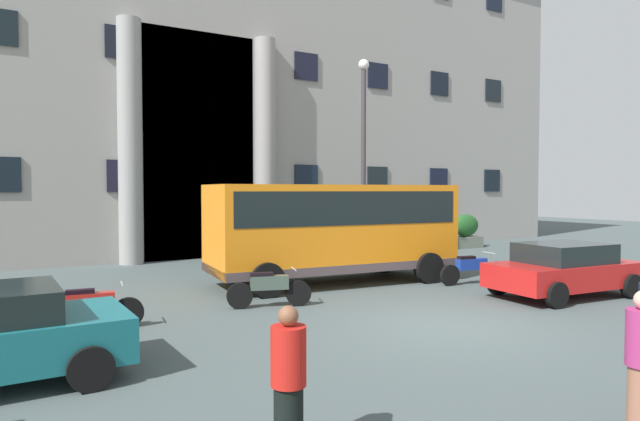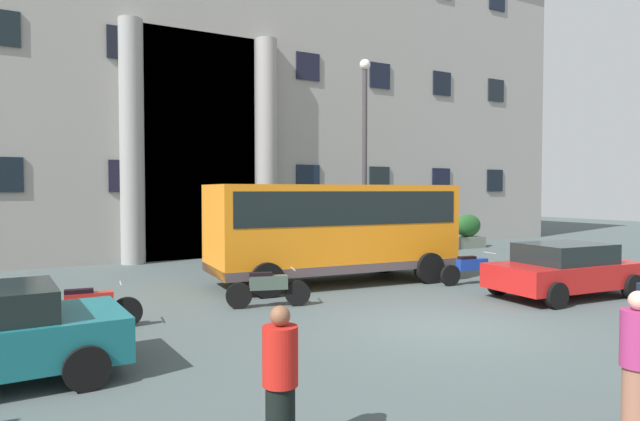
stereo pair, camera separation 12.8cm
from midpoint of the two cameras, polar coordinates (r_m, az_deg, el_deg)
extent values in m
cube|color=#455050|center=(11.31, 13.35, -12.15)|extent=(80.00, 64.00, 0.12)
cube|color=gray|center=(27.01, -13.23, 12.02)|extent=(38.47, 9.00, 14.76)
cube|color=black|center=(22.16, -12.22, 6.67)|extent=(4.53, 0.12, 8.98)
cylinder|color=gray|center=(21.21, -19.00, 6.80)|extent=(0.87, 0.87, 8.98)
cylinder|color=gray|center=(22.82, -5.45, 6.57)|extent=(0.87, 0.87, 8.98)
cube|color=black|center=(21.00, -30.10, 3.29)|extent=(1.13, 0.08, 1.18)
cube|color=black|center=(21.31, -19.68, 3.43)|extent=(1.13, 0.08, 1.18)
cube|color=black|center=(23.85, -1.11, 3.41)|extent=(1.13, 0.08, 1.18)
cube|color=black|center=(25.90, 6.41, 3.29)|extent=(1.13, 0.08, 1.18)
cube|color=black|center=(28.32, 12.74, 3.16)|extent=(1.13, 0.08, 1.18)
cube|color=black|center=(31.04, 18.02, 3.01)|extent=(1.13, 0.08, 1.18)
cube|color=black|center=(21.68, -30.35, 16.27)|extent=(1.13, 0.08, 1.18)
cube|color=black|center=(21.97, -19.85, 16.23)|extent=(1.13, 0.08, 1.18)
cube|color=black|center=(24.45, -1.12, 14.89)|extent=(1.13, 0.08, 1.18)
cube|color=black|center=(26.45, 6.46, 13.90)|extent=(1.13, 0.08, 1.18)
cube|color=black|center=(28.83, 12.83, 12.88)|extent=(1.13, 0.08, 1.18)
cube|color=black|center=(31.50, 18.13, 11.90)|extent=(1.13, 0.08, 1.18)
cube|color=orange|center=(15.84, 1.69, -1.69)|extent=(7.34, 2.96, 2.43)
cube|color=black|center=(15.82, 1.70, 0.37)|extent=(6.91, 2.96, 0.92)
cube|color=black|center=(17.69, 11.91, -0.14)|extent=(0.21, 2.04, 1.15)
cube|color=#4E4143|center=(15.95, 1.69, -5.61)|extent=(7.34, 3.00, 0.24)
cylinder|color=black|center=(18.25, 7.03, -5.02)|extent=(0.92, 0.35, 0.90)
cylinder|color=black|center=(16.26, 11.62, -5.93)|extent=(0.92, 0.35, 0.90)
cylinder|color=black|center=(16.16, -8.30, -5.96)|extent=(0.92, 0.35, 0.90)
cylinder|color=black|center=(13.88, -5.37, -7.29)|extent=(0.92, 0.35, 0.90)
cylinder|color=#95961C|center=(19.94, 9.58, -2.05)|extent=(0.08, 0.08, 2.55)
cube|color=yellow|center=(19.87, 9.65, 0.90)|extent=(0.44, 0.03, 0.60)
cube|color=slate|center=(26.60, 15.38, -3.23)|extent=(1.58, 0.80, 0.53)
ellipsoid|color=#1E5020|center=(26.54, 15.40, -1.54)|extent=(1.51, 0.72, 1.05)
cube|color=gray|center=(22.53, 5.52, -4.18)|extent=(1.95, 0.86, 0.49)
ellipsoid|color=#2C5E35|center=(22.45, 5.53, -2.19)|extent=(1.87, 0.77, 1.09)
cube|color=red|center=(15.25, 24.51, -6.15)|extent=(4.03, 2.10, 0.61)
cube|color=black|center=(15.19, 24.55, -4.09)|extent=(2.22, 1.76, 0.49)
cylinder|color=black|center=(16.88, 25.04, -6.27)|extent=(0.63, 0.24, 0.62)
cylinder|color=black|center=(15.79, 30.19, -6.94)|extent=(0.63, 0.24, 0.62)
cylinder|color=black|center=(14.95, 18.48, -7.25)|extent=(0.63, 0.24, 0.62)
cylinder|color=black|center=(13.71, 23.83, -8.17)|extent=(0.63, 0.24, 0.62)
cylinder|color=black|center=(10.08, -24.56, -11.90)|extent=(0.63, 0.22, 0.62)
cylinder|color=black|center=(8.27, -22.91, -15.00)|extent=(0.63, 0.22, 0.62)
cylinder|color=black|center=(12.89, -2.08, -8.69)|extent=(0.60, 0.27, 0.60)
cylinder|color=black|center=(12.72, -8.24, -8.86)|extent=(0.61, 0.29, 0.60)
cube|color=#404E44|center=(12.74, -5.14, -7.55)|extent=(0.91, 0.48, 0.32)
cube|color=black|center=(12.69, -5.96, -6.77)|extent=(0.56, 0.34, 0.12)
cylinder|color=#A5A5A8|center=(12.78, -2.57, -6.15)|extent=(0.19, 0.54, 0.03)
cylinder|color=black|center=(11.59, -19.32, -10.05)|extent=(0.61, 0.17, 0.60)
cylinder|color=black|center=(11.59, -26.23, -10.14)|extent=(0.61, 0.19, 0.60)
cube|color=red|center=(11.51, -22.80, -8.75)|extent=(0.90, 0.34, 0.32)
cube|color=black|center=(11.48, -23.72, -7.88)|extent=(0.54, 0.26, 0.12)
cylinder|color=#A5A5A8|center=(11.48, -19.91, -7.23)|extent=(0.09, 0.55, 0.03)
cylinder|color=black|center=(16.87, 17.93, -6.21)|extent=(0.61, 0.18, 0.60)
cylinder|color=black|center=(15.97, 13.76, -6.64)|extent=(0.61, 0.20, 0.60)
cube|color=#1B3A9F|center=(16.37, 15.91, -5.46)|extent=(0.98, 0.37, 0.32)
cube|color=black|center=(16.24, 15.42, -4.87)|extent=(0.54, 0.27, 0.12)
cylinder|color=#A5A5A8|center=(16.72, 17.64, -4.28)|extent=(0.10, 0.55, 0.03)
cylinder|color=#955F48|center=(7.19, 30.78, -17.00)|extent=(0.30, 0.30, 0.80)
cylinder|color=#A02C65|center=(6.99, 30.90, -11.49)|extent=(0.36, 0.36, 0.62)
sphere|color=#E2AD95|center=(6.91, 30.96, -8.13)|extent=(0.21, 0.21, 0.21)
cylinder|color=red|center=(5.60, -3.53, -14.99)|extent=(0.36, 0.36, 0.60)
sphere|color=brown|center=(5.50, -3.54, -10.99)|extent=(0.21, 0.21, 0.21)
cylinder|color=#393439|center=(20.27, 4.90, 4.59)|extent=(0.18, 0.18, 7.18)
sphere|color=white|center=(20.77, 4.93, 15.03)|extent=(0.40, 0.40, 0.40)
camera|label=1|loc=(0.06, -89.75, 0.01)|focal=30.44mm
camera|label=2|loc=(0.06, 90.25, -0.01)|focal=30.44mm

